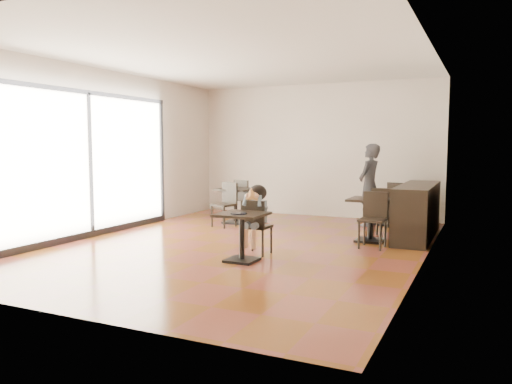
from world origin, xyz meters
The scene contains 23 objects.
floor centered at (0.00, 0.00, 0.00)m, with size 6.00×8.00×0.01m, color brown.
ceiling centered at (0.00, 0.00, 3.20)m, with size 6.00×8.00×0.01m, color silver.
wall_back centered at (0.00, 4.00, 1.60)m, with size 6.00×0.01×3.20m, color beige.
wall_front centered at (0.00, -4.00, 1.60)m, with size 6.00×0.01×3.20m, color beige.
wall_left centered at (-3.00, 0.00, 1.60)m, with size 0.01×8.00×3.20m, color beige.
wall_right centered at (3.00, 0.00, 1.60)m, with size 0.01×8.00×3.20m, color beige.
storefront_window centered at (-2.97, -0.50, 1.40)m, with size 0.04×4.50×2.60m, color white.
child_table centered at (0.53, -1.10, 0.36)m, with size 0.69×0.69×0.73m, color black, non-canonical shape.
child_chair centered at (0.53, -0.55, 0.44)m, with size 0.39×0.39×0.88m, color black, non-canonical shape.
child centered at (0.53, -0.55, 0.55)m, with size 0.39×0.55×1.10m, color slate, non-canonical shape.
plate centered at (0.53, -1.20, 0.74)m, with size 0.25×0.25×0.01m, color black.
pizza_slice centered at (0.53, -0.74, 0.96)m, with size 0.26×0.20×0.06m, color tan, non-canonical shape.
adult_patron centered at (1.54, 2.99, 0.88)m, with size 0.64×0.42×1.76m, color #323237.
cafe_table_mid centered at (1.93, 1.25, 0.39)m, with size 0.74×0.74×0.78m, color black, non-canonical shape.
cafe_table_left centered at (-1.24, 2.12, 0.39)m, with size 0.73×0.73×0.78m, color black, non-canonical shape.
cafe_table_back centered at (1.94, 3.29, 0.38)m, with size 0.73×0.73×0.77m, color black, non-canonical shape.
chair_mid_a centered at (2.09, 1.80, 0.47)m, with size 0.42×0.42×0.94m, color black, non-canonical shape.
chair_mid_b centered at (2.09, 0.70, 0.47)m, with size 0.42×0.42×0.94m, color black, non-canonical shape.
chair_left_a centered at (-1.24, 2.67, 0.47)m, with size 0.42×0.42×0.93m, color black, non-canonical shape.
chair_left_b centered at (-1.24, 1.57, 0.47)m, with size 0.42×0.42×0.93m, color black, non-canonical shape.
chair_back_a centered at (2.09, 3.50, 0.46)m, with size 0.42×0.42×0.92m, color black, non-canonical shape.
chair_back_b centered at (2.09, 2.74, 0.46)m, with size 0.42×0.42×0.92m, color black, non-canonical shape.
service_counter centered at (2.65, 2.00, 0.50)m, with size 0.60×2.40×1.00m, color black.
Camera 1 is at (3.81, -7.66, 1.74)m, focal length 35.00 mm.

